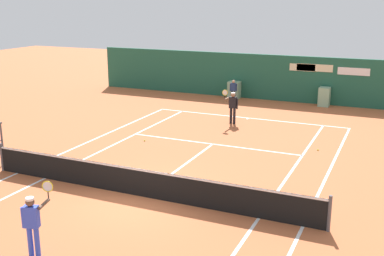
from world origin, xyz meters
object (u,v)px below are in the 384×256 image
player_on_baseline (233,105)px  player_near_side (32,221)px  ball_kid_left_post (233,89)px  tennis_ball_near_service_line (145,140)px  tennis_ball_mid_court (318,150)px

player_on_baseline → player_near_side: 14.55m
player_on_baseline → ball_kid_left_post: player_on_baseline is taller
tennis_ball_near_service_line → player_near_side: bearing=-76.1°
player_on_baseline → player_near_side: bearing=90.9°
ball_kid_left_post → tennis_ball_near_service_line: ball_kid_left_post is taller
player_on_baseline → ball_kid_left_post: bearing=-69.8°
player_near_side → tennis_ball_mid_court: (5.03, 11.70, -0.93)m
tennis_ball_mid_court → tennis_ball_near_service_line: size_ratio=1.00×
player_near_side → ball_kid_left_post: bearing=78.8°
ball_kid_left_post → tennis_ball_mid_court: bearing=120.2°
player_near_side → tennis_ball_mid_court: size_ratio=26.93×
ball_kid_left_post → tennis_ball_mid_court: 10.53m
tennis_ball_near_service_line → ball_kid_left_post: bearing=85.3°
tennis_ball_mid_court → tennis_ball_near_service_line: bearing=-166.5°
tennis_ball_mid_court → ball_kid_left_post: bearing=129.4°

